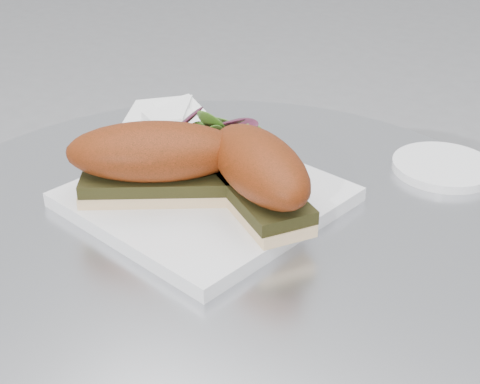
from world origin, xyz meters
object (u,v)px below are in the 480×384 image
object	(u,v)px
plate	(206,197)
sandwich_right	(259,173)
sandwich_left	(154,159)
saucer	(443,167)

from	to	relation	value
plate	sandwich_right	world-z (taller)	sandwich_right
sandwich_left	sandwich_right	distance (m)	0.11
sandwich_left	plate	bearing A→B (deg)	6.52
plate	saucer	distance (m)	0.29
plate	sandwich_right	distance (m)	0.08
plate	sandwich_left	bearing A→B (deg)	-140.98
plate	sandwich_left	xyz separation A→B (m)	(-0.04, -0.03, 0.05)
plate	sandwich_right	size ratio (longest dim) A/B	1.39
sandwich_left	sandwich_right	bearing A→B (deg)	-17.84
sandwich_right	saucer	xyz separation A→B (m)	(0.13, 0.22, -0.05)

